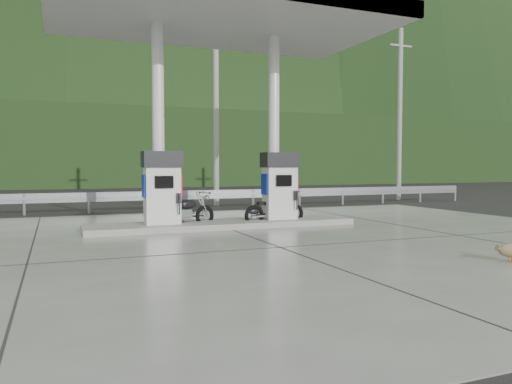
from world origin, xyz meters
name	(u,v)px	position (x,y,z in m)	size (l,w,h in m)	color
ground	(260,241)	(0.00, 0.00, 0.00)	(160.00, 160.00, 0.00)	black
forecourt_apron	(260,241)	(0.00, 0.00, 0.01)	(18.00, 14.00, 0.02)	slate
pump_island	(224,224)	(0.00, 2.50, 0.10)	(7.00, 1.40, 0.15)	gray
gas_pump_left	(162,188)	(-1.60, 2.50, 1.07)	(0.95, 0.55, 1.80)	silver
gas_pump_right	(280,186)	(1.60, 2.50, 1.07)	(0.95, 0.55, 1.80)	silver
canopy_column_left	(158,124)	(-1.60, 2.90, 2.67)	(0.30, 0.30, 5.00)	white
canopy_column_right	(274,128)	(1.60, 2.90, 2.67)	(0.30, 0.30, 5.00)	white
canopy_roof	(223,18)	(0.00, 2.50, 5.37)	(8.50, 5.00, 0.40)	silver
guardrail	(176,191)	(0.00, 8.00, 0.71)	(26.00, 0.16, 1.42)	#919398
road	(158,203)	(0.00, 11.50, 0.00)	(60.00, 7.00, 0.01)	black
utility_pole_b	(216,106)	(2.00, 9.50, 4.00)	(0.22, 0.22, 8.00)	gray
utility_pole_c	(400,115)	(11.00, 9.50, 4.00)	(0.22, 0.22, 8.00)	gray
tree_band	(111,148)	(0.00, 30.00, 3.00)	(80.00, 6.00, 6.00)	black
forested_hills	(88,178)	(0.00, 60.00, 0.00)	(100.00, 40.00, 140.00)	black
motorcycle_left	(275,210)	(1.47, 2.55, 0.41)	(1.66, 0.52, 0.79)	black
motorcycle_right	(185,213)	(-0.99, 2.68, 0.41)	(1.67, 0.53, 0.79)	black
duck	(510,250)	(2.94, -3.73, 0.21)	(0.51, 0.14, 0.37)	brown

